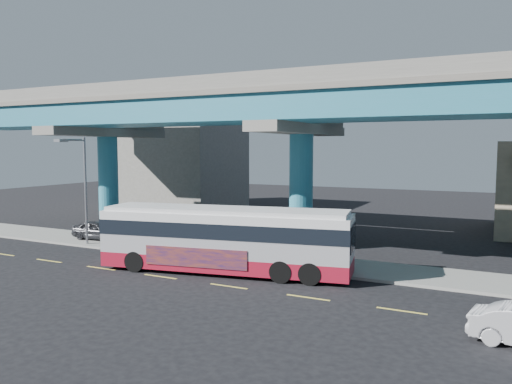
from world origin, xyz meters
The scene contains 9 objects.
ground centered at (0.00, 0.00, 0.00)m, with size 120.00×120.00×0.00m, color black.
sidewalk centered at (0.00, 5.50, 0.07)m, with size 70.00×4.00×0.15m, color gray.
lane_markings centered at (0.00, -0.30, 0.01)m, with size 58.00×0.12×0.01m.
viaduct centered at (0.00, 9.11, 9.14)m, with size 52.00×12.40×11.70m.
building_concrete centered at (-20.00, 24.00, 4.50)m, with size 12.00×10.00×9.00m, color gray.
transit_bus centered at (-1.50, 2.00, 1.87)m, with size 13.56×5.18×3.41m.
parked_car centered at (-13.80, 5.53, 0.81)m, with size 3.93×1.71×1.32m, color #2B2C30.
street_lamp centered at (-13.33, 3.46, 4.80)m, with size 0.50×2.35×7.09m.
stop_sign centered at (4.27, 4.18, 2.22)m, with size 0.65×0.60×2.83m.
Camera 1 is at (11.47, -20.43, 6.55)m, focal length 35.00 mm.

